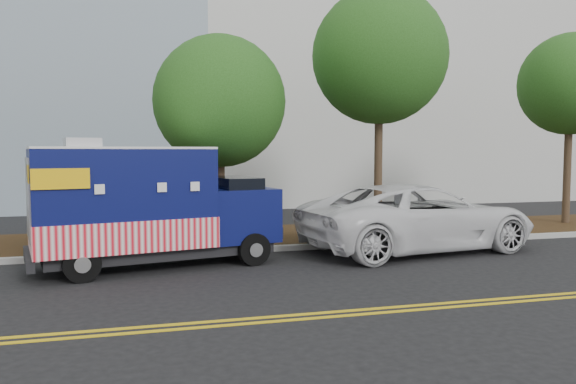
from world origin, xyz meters
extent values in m
plane|color=black|center=(0.00, 0.00, 0.00)|extent=(120.00, 120.00, 0.00)
cube|color=#9E9E99|center=(0.00, 1.40, 0.07)|extent=(120.00, 0.18, 0.15)
cube|color=black|center=(0.00, 3.50, 0.07)|extent=(120.00, 4.00, 0.15)
cube|color=gold|center=(0.00, -4.45, 0.01)|extent=(120.00, 0.10, 0.01)
cube|color=gold|center=(0.00, -4.70, 0.01)|extent=(120.00, 0.10, 0.01)
cylinder|color=#38281C|center=(1.20, 3.06, 1.59)|extent=(0.26, 0.26, 3.18)
sphere|color=#1E4914|center=(1.20, 3.06, 4.13)|extent=(3.80, 3.80, 3.80)
cylinder|color=#38281C|center=(6.32, 3.39, 2.30)|extent=(0.26, 0.26, 4.61)
sphere|color=#1E4914|center=(6.32, 3.39, 5.68)|extent=(4.26, 4.26, 4.26)
cylinder|color=#38281C|center=(13.63, 3.47, 2.08)|extent=(0.26, 0.26, 4.16)
sphere|color=#1E4914|center=(13.63, 3.47, 5.05)|extent=(3.55, 3.55, 3.55)
cube|color=black|center=(-0.66, 0.22, 0.38)|extent=(5.38, 2.73, 0.26)
cube|color=#0A104C|center=(-1.47, 0.06, 1.65)|extent=(4.19, 2.84, 2.20)
cube|color=red|center=(-1.47, 0.06, 0.87)|extent=(4.24, 2.90, 0.69)
cube|color=white|center=(-1.47, 0.06, 2.77)|extent=(4.19, 2.84, 0.05)
cube|color=#B7B7BA|center=(-2.28, -0.11, 2.89)|extent=(0.87, 0.87, 0.20)
cube|color=#0A104C|center=(1.22, 0.61, 1.15)|extent=(2.01, 2.26, 1.28)
cube|color=black|center=(1.18, 0.60, 1.76)|extent=(1.26, 1.93, 0.60)
cube|color=black|center=(2.05, 0.78, 0.71)|extent=(0.44, 1.81, 0.27)
cube|color=black|center=(-3.40, -0.34, 0.41)|extent=(0.57, 2.05, 0.26)
cube|color=#B7B7BA|center=(-3.37, -0.33, 1.70)|extent=(0.37, 1.62, 1.74)
cube|color=#B7B7BA|center=(-1.42, 1.18, 1.70)|extent=(1.62, 0.37, 1.01)
cube|color=yellow|center=(-2.60, -1.29, 2.15)|extent=(1.08, 0.24, 0.41)
cube|color=yellow|center=(-3.04, 0.85, 2.15)|extent=(1.08, 0.24, 0.41)
cylinder|color=black|center=(1.50, -0.29, 0.38)|extent=(0.81, 0.41, 0.77)
cylinder|color=black|center=(1.12, 1.54, 0.38)|extent=(0.81, 0.41, 0.77)
cylinder|color=black|center=(-2.27, -1.06, 0.38)|extent=(0.81, 0.41, 0.77)
cylinder|color=black|center=(-2.65, 0.77, 0.38)|extent=(0.81, 0.41, 0.77)
imported|color=silver|center=(6.20, 0.47, 0.91)|extent=(6.89, 3.94, 1.81)
camera|label=1|loc=(-1.13, -13.17, 2.71)|focal=35.00mm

